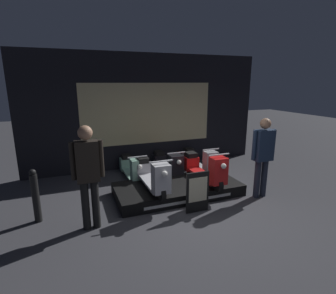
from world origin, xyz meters
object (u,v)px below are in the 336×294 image
scooter_backrow_0 (132,169)px  person_right_browsing (263,152)px  street_bollard (36,196)px  scooter_backrow_2 (199,161)px  scooter_display_right (204,168)px  scooter_display_left (152,175)px  price_sign_board (197,192)px  scooter_backrow_1 (167,165)px  person_left_browsing (88,171)px

scooter_backrow_0 → person_right_browsing: (2.35, -1.96, 0.70)m
person_right_browsing → street_bollard: person_right_browsing is taller
person_right_browsing → street_bollard: size_ratio=1.75×
person_right_browsing → scooter_backrow_2: bearing=102.8°
scooter_display_right → scooter_backrow_2: scooter_display_right is taller
scooter_display_left → price_sign_board: 1.06m
scooter_backrow_0 → person_right_browsing: size_ratio=0.98×
scooter_display_left → scooter_backrow_1: size_ratio=1.00×
scooter_backrow_2 → street_bollard: 4.19m
person_left_browsing → price_sign_board: size_ratio=2.21×
scooter_display_left → street_bollard: bearing=-176.3°
scooter_backrow_1 → person_left_browsing: 2.98m
price_sign_board → person_left_browsing: bearing=176.1°
person_left_browsing → person_right_browsing: 3.52m
scooter_backrow_2 → price_sign_board: (-1.14, -2.09, 0.11)m
scooter_backrow_0 → person_left_browsing: bearing=-120.8°
scooter_display_left → street_bollard: (-2.17, -0.14, -0.05)m
scooter_display_left → price_sign_board: bearing=-52.3°
scooter_display_left → scooter_display_right: bearing=0.0°
scooter_backrow_1 → person_left_browsing: bearing=-137.3°
scooter_display_left → person_right_browsing: bearing=-17.5°
scooter_display_left → price_sign_board: (0.64, -0.83, -0.14)m
scooter_backrow_0 → person_right_browsing: person_right_browsing is taller
scooter_backrow_1 → person_left_browsing: size_ratio=0.95×
scooter_display_right → person_right_browsing: 1.31m
scooter_backrow_0 → price_sign_board: bearing=-69.9°
scooter_display_left → person_left_browsing: (-1.29, -0.70, 0.48)m
scooter_display_right → price_sign_board: 1.03m
scooter_backrow_0 → scooter_backrow_2: 1.90m
scooter_display_left → person_left_browsing: 1.55m
scooter_backrow_0 → scooter_backrow_1: same height
price_sign_board → scooter_backrow_2: bearing=61.5°
scooter_backrow_2 → scooter_backrow_1: bearing=180.0°
person_right_browsing → street_bollard: (-4.40, 0.56, -0.51)m
person_left_browsing → price_sign_board: bearing=-3.9°
scooter_backrow_0 → person_right_browsing: bearing=-39.8°
scooter_display_left → person_right_browsing: 2.38m
scooter_display_right → person_left_browsing: person_left_browsing is taller
scooter_backrow_0 → price_sign_board: price_sign_board is taller
scooter_display_right → price_sign_board: size_ratio=2.09×
scooter_display_left → scooter_backrow_2: scooter_display_left is taller
scooter_backrow_1 → scooter_backrow_0: bearing=180.0°
price_sign_board → scooter_display_left: bearing=127.7°
scooter_display_left → scooter_backrow_2: (1.78, 1.26, -0.24)m
scooter_backrow_0 → person_left_browsing: (-1.17, -1.96, 0.73)m
price_sign_board → scooter_backrow_0: bearing=110.1°
scooter_backrow_2 → street_bollard: (-3.95, -1.40, 0.19)m
scooter_backrow_1 → price_sign_board: (-0.18, -2.09, 0.11)m
scooter_display_right → price_sign_board: scooter_display_right is taller
scooter_backrow_0 → scooter_display_right: bearing=-43.0°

